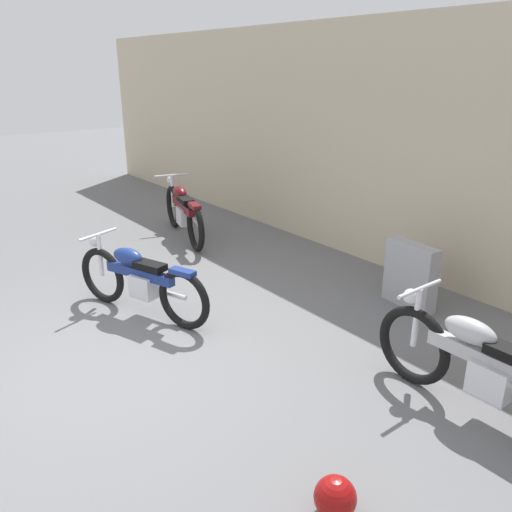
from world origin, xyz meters
name	(u,v)px	position (x,y,z in m)	size (l,w,h in m)	color
ground_plane	(117,367)	(0.00, 0.00, 0.00)	(40.00, 40.00, 0.00)	slate
building_wall	(410,150)	(0.00, 4.38, 1.72)	(18.00, 0.30, 3.43)	beige
stone_marker	(411,275)	(0.88, 3.43, 0.40)	(0.69, 0.20, 0.80)	#9E9EA3
helmet	(335,497)	(2.57, 0.40, 0.14)	(0.28, 0.28, 0.28)	maroon
motorcycle_silver	(484,369)	(2.59, 2.09, 0.46)	(2.14, 0.60, 0.96)	black
motorcycle_maroon	(183,211)	(-3.15, 2.61, 0.47)	(2.13, 0.81, 0.98)	black
motorcycle_blue	(139,280)	(-0.92, 0.72, 0.43)	(1.92, 0.87, 0.90)	black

